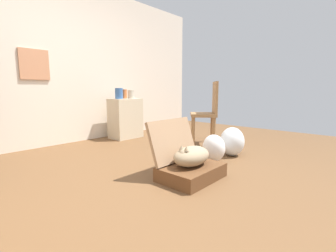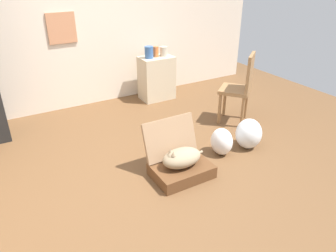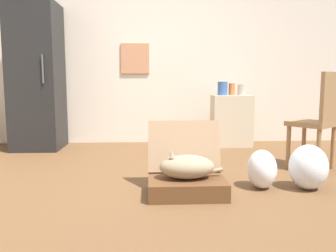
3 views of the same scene
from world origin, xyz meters
TOP-DOWN VIEW (x-y plane):
  - ground_plane at (0.00, 0.00)m, footprint 7.68×7.68m
  - wall_back at (-0.00, 2.26)m, footprint 6.40×0.15m
  - suitcase_base at (0.28, -0.27)m, footprint 0.62×0.45m
  - suitcase_lid at (0.28, -0.03)m, footprint 0.62×0.18m
  - cat at (0.27, -0.27)m, footprint 0.52×0.28m
  - plastic_bag_white at (0.94, -0.13)m, footprint 0.25×0.29m
  - plastic_bag_clear at (1.32, -0.17)m, footprint 0.32×0.32m
  - refrigerator at (-1.52, 1.80)m, footprint 0.61×0.69m
  - side_table at (1.13, 1.85)m, footprint 0.54×0.36m
  - vase_tall at (0.99, 1.84)m, footprint 0.14×0.14m
  - vase_short at (1.27, 1.84)m, footprint 0.12×0.12m
  - vase_round at (1.13, 1.86)m, footprint 0.09×0.09m
  - chair at (1.70, 0.46)m, footprint 0.57×0.57m

SIDE VIEW (x-z plane):
  - ground_plane at x=0.00m, z-range 0.00..0.00m
  - suitcase_base at x=0.28m, z-range 0.00..0.14m
  - plastic_bag_white at x=0.94m, z-range 0.00..0.33m
  - plastic_bag_clear at x=1.32m, z-range 0.00..0.38m
  - cat at x=0.27m, z-range 0.12..0.35m
  - suitcase_lid at x=0.28m, z-range 0.14..0.57m
  - side_table at x=1.13m, z-range 0.00..0.71m
  - chair at x=1.70m, z-range 0.04..1.04m
  - vase_short at x=1.27m, z-range 0.71..0.87m
  - vase_round at x=1.13m, z-range 0.71..0.88m
  - vase_tall at x=0.99m, z-range 0.71..0.90m
  - refrigerator at x=-1.52m, z-range 0.00..1.93m
  - wall_back at x=0.00m, z-range 0.00..2.60m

